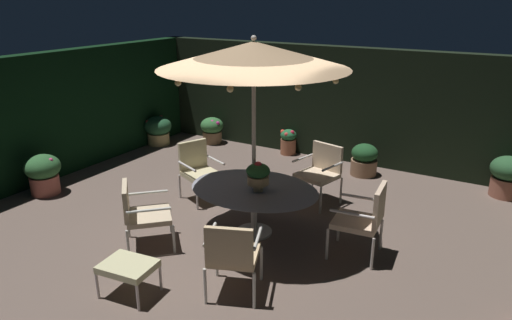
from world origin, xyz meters
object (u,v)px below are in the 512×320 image
Objects in this scene: patio_chair_northeast at (365,216)px; potted_plant_back_left at (43,173)px; potted_plant_back_right at (158,129)px; potted_plant_right_far at (508,175)px; patio_dining_table at (254,194)px; patio_umbrella at (254,55)px; patio_chair_south at (141,211)px; potted_plant_left_far at (364,159)px; patio_chair_southeast at (198,167)px; potted_plant_front_corner at (288,141)px; potted_plant_right_near at (212,129)px; ottoman_footrest at (128,267)px; patio_chair_north at (232,253)px; centerpiece_planter at (258,174)px; patio_chair_east at (321,169)px.

potted_plant_back_left is (-5.41, -0.74, -0.20)m from patio_chair_northeast.
potted_plant_right_far reaches higher than potted_plant_back_right.
patio_dining_table is 2.69× the size of potted_plant_back_left.
patio_chair_south is at bearing -135.66° from patio_umbrella.
patio_chair_northeast is 3.10m from potted_plant_left_far.
patio_chair_southeast is 3.33m from potted_plant_back_right.
potted_plant_back_left is at bearing -85.59° from potted_plant_back_right.
patio_chair_southeast reaches higher than potted_plant_right_far.
patio_umbrella is 4.98m from potted_plant_right_far.
patio_dining_table is 3.42× the size of potted_plant_front_corner.
patio_chair_south is (-1.12, -1.09, -2.01)m from patio_umbrella.
patio_chair_south is 1.52× the size of potted_plant_right_near.
ottoman_footrest is at bearing -103.00° from patio_umbrella.
potted_plant_back_left is at bearing -150.37° from potted_plant_right_far.
patio_chair_north is at bearing -40.91° from potted_plant_back_right.
centerpiece_planter reaches higher than potted_plant_left_far.
potted_plant_right_near is 1.09× the size of potted_plant_front_corner.
patio_chair_northeast is 5.63m from potted_plant_right_near.
potted_plant_back_left reaches higher than potted_plant_front_corner.
potted_plant_back_right is 3.20m from potted_plant_back_left.
centerpiece_planter is 2.12m from ottoman_footrest.
patio_umbrella reaches higher than potted_plant_back_left.
patio_umbrella reaches higher than potted_plant_right_far.
patio_dining_table is 1.92m from patio_umbrella.
centerpiece_planter is at bearing -69.70° from potted_plant_front_corner.
patio_chair_south is at bearing -10.47° from potted_plant_back_left.
patio_dining_table reaches higher than potted_plant_left_far.
patio_dining_table is 3.70m from potted_plant_front_corner.
centerpiece_planter is 1.65m from patio_chair_south.
patio_chair_south is 1.40× the size of potted_plant_back_right.
potted_plant_right_far reaches higher than potted_plant_right_near.
ottoman_footrest is at bearing -22.85° from potted_plant_back_left.
potted_plant_back_right is at bearing 156.61° from patio_chair_northeast.
patio_chair_southeast reaches higher than potted_plant_front_corner.
potted_plant_front_corner is at bearing 177.89° from potted_plant_right_far.
patio_chair_southeast is 1.74m from patio_chair_south.
patio_chair_northeast is 1.66× the size of potted_plant_left_far.
potted_plant_front_corner is at bearing 4.85° from potted_plant_right_near.
patio_umbrella is at bearing 44.34° from patio_chair_south.
centerpiece_planter is 1.65m from patio_chair_east.
potted_plant_back_left reaches higher than potted_plant_right_near.
patio_umbrella is at bearing 77.00° from ottoman_footrest.
patio_chair_south reaches higher than potted_plant_back_left.
potted_plant_right_near is at bearing 116.23° from ottoman_footrest.
patio_chair_north is 6.02m from potted_plant_right_near.
patio_umbrella is 2.51m from patio_chair_northeast.
patio_chair_northeast reaches higher than potted_plant_front_corner.
potted_plant_back_left is at bearing 169.00° from patio_chair_north.
patio_umbrella is 4.58× the size of potted_plant_left_far.
patio_dining_table is at bearing -47.03° from potted_plant_right_near.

